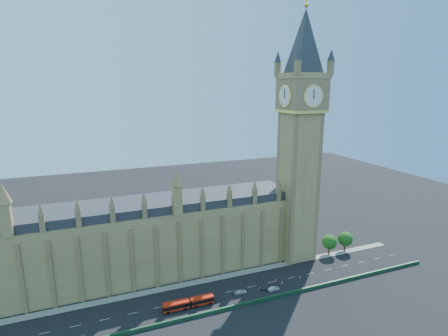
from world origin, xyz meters
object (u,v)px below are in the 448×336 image
object	(u,v)px
car_grey	(266,287)
car_silver	(274,289)
car_white	(241,292)
red_bus	(188,303)

from	to	relation	value
car_grey	car_silver	world-z (taller)	car_grey
car_silver	car_white	xyz separation A→B (m)	(-11.22, 2.41, -0.03)
red_bus	car_white	xyz separation A→B (m)	(18.20, 0.95, -0.80)
red_bus	car_white	bearing A→B (deg)	3.99
car_white	red_bus	bearing A→B (deg)	93.89
red_bus	car_white	distance (m)	18.24
car_silver	red_bus	bearing A→B (deg)	83.72
car_grey	car_white	xyz separation A→B (m)	(-9.11, 0.64, -0.04)
red_bus	car_grey	xyz separation A→B (m)	(27.31, 0.32, -0.77)
car_grey	car_silver	xyz separation A→B (m)	(2.11, -1.78, -0.01)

